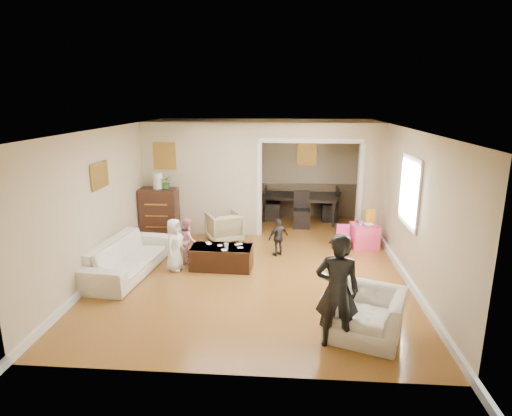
# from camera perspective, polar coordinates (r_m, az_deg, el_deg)

# --- Properties ---
(floor) EXTENTS (7.00, 7.00, 0.00)m
(floor) POSITION_cam_1_polar(r_m,az_deg,el_deg) (8.37, -0.10, -7.32)
(floor) COLOR #AB6D2C
(floor) RESTS_ON ground
(partition_left) EXTENTS (2.75, 0.18, 2.60)m
(partition_left) POSITION_cam_1_polar(r_m,az_deg,el_deg) (9.91, -7.27, 3.88)
(partition_left) COLOR #C2B48E
(partition_left) RESTS_ON ground
(partition_right) EXTENTS (0.55, 0.18, 2.60)m
(partition_right) POSITION_cam_1_polar(r_m,az_deg,el_deg) (9.89, 15.19, 3.46)
(partition_right) COLOR #C2B48E
(partition_right) RESTS_ON ground
(partition_header) EXTENTS (2.22, 0.18, 0.35)m
(partition_header) POSITION_cam_1_polar(r_m,az_deg,el_deg) (9.58, 7.42, 10.30)
(partition_header) COLOR #C2B48E
(partition_header) RESTS_ON partition_right
(window_pane) EXTENTS (0.03, 0.95, 1.10)m
(window_pane) POSITION_cam_1_polar(r_m,az_deg,el_deg) (7.80, 20.08, 2.07)
(window_pane) COLOR white
(window_pane) RESTS_ON ground
(framed_art_partition) EXTENTS (0.45, 0.03, 0.55)m
(framed_art_partition) POSITION_cam_1_polar(r_m,az_deg,el_deg) (9.93, -12.20, 6.90)
(framed_art_partition) COLOR brown
(framed_art_partition) RESTS_ON partition_left
(framed_art_sofa_wall) EXTENTS (0.03, 0.55, 0.40)m
(framed_art_sofa_wall) POSITION_cam_1_polar(r_m,az_deg,el_deg) (7.98, -20.32, 4.14)
(framed_art_sofa_wall) COLOR brown
(framed_art_alcove) EXTENTS (0.45, 0.03, 0.55)m
(framed_art_alcove) POSITION_cam_1_polar(r_m,az_deg,el_deg) (11.28, 6.87, 7.25)
(framed_art_alcove) COLOR brown
(sofa) EXTENTS (1.07, 2.23, 0.63)m
(sofa) POSITION_cam_1_polar(r_m,az_deg,el_deg) (8.12, -16.87, -6.31)
(sofa) COLOR silver
(sofa) RESTS_ON ground
(armchair_back) EXTENTS (0.95, 0.96, 0.65)m
(armchair_back) POSITION_cam_1_polar(r_m,az_deg,el_deg) (9.51, -4.32, -2.55)
(armchair_back) COLOR tan
(armchair_back) RESTS_ON ground
(armchair_front) EXTENTS (1.24, 1.17, 0.65)m
(armchair_front) POSITION_cam_1_polar(r_m,az_deg,el_deg) (6.02, 14.35, -13.61)
(armchair_front) COLOR silver
(armchair_front) RESTS_ON ground
(dresser) EXTENTS (0.83, 0.47, 1.15)m
(dresser) POSITION_cam_1_polar(r_m,az_deg,el_deg) (9.92, -12.85, -0.67)
(dresser) COLOR black
(dresser) RESTS_ON ground
(table_lamp) EXTENTS (0.22, 0.22, 0.36)m
(table_lamp) POSITION_cam_1_polar(r_m,az_deg,el_deg) (9.75, -13.10, 3.61)
(table_lamp) COLOR beige
(table_lamp) RESTS_ON dresser
(potted_plant) EXTENTS (0.27, 0.23, 0.30)m
(potted_plant) POSITION_cam_1_polar(r_m,az_deg,el_deg) (9.70, -11.96, 3.43)
(potted_plant) COLOR #3C7B37
(potted_plant) RESTS_ON dresser
(coffee_table) EXTENTS (1.16, 0.62, 0.43)m
(coffee_table) POSITION_cam_1_polar(r_m,az_deg,el_deg) (8.05, -4.65, -6.64)
(coffee_table) COLOR #351910
(coffee_table) RESTS_ON ground
(coffee_cup) EXTENTS (0.10, 0.10, 0.09)m
(coffee_cup) POSITION_cam_1_polar(r_m,az_deg,el_deg) (7.90, -4.03, -5.07)
(coffee_cup) COLOR silver
(coffee_cup) RESTS_ON coffee_table
(play_table) EXTENTS (0.60, 0.60, 0.51)m
(play_table) POSITION_cam_1_polar(r_m,az_deg,el_deg) (9.40, 14.36, -3.65)
(play_table) COLOR #FF437D
(play_table) RESTS_ON ground
(cereal_box) EXTENTS (0.21, 0.10, 0.30)m
(cereal_box) POSITION_cam_1_polar(r_m,az_deg,el_deg) (9.40, 15.13, -1.12)
(cereal_box) COLOR yellow
(cereal_box) RESTS_ON play_table
(cyan_cup) EXTENTS (0.08, 0.08, 0.08)m
(cyan_cup) POSITION_cam_1_polar(r_m,az_deg,el_deg) (9.25, 13.92, -2.01)
(cyan_cup) COLOR #28B4CB
(cyan_cup) RESTS_ON play_table
(toy_block) EXTENTS (0.10, 0.09, 0.05)m
(toy_block) POSITION_cam_1_polar(r_m,az_deg,el_deg) (9.41, 13.63, -1.80)
(toy_block) COLOR red
(toy_block) RESTS_ON play_table
(play_bowl) EXTENTS (0.23, 0.23, 0.05)m
(play_bowl) POSITION_cam_1_polar(r_m,az_deg,el_deg) (9.21, 14.90, -2.23)
(play_bowl) COLOR white
(play_bowl) RESTS_ON play_table
(dining_table) EXTENTS (2.14, 1.45, 0.69)m
(dining_table) POSITION_cam_1_polar(r_m,az_deg,el_deg) (11.15, 6.07, 0.09)
(dining_table) COLOR black
(dining_table) RESTS_ON ground
(adult_person) EXTENTS (0.58, 0.39, 1.53)m
(adult_person) POSITION_cam_1_polar(r_m,az_deg,el_deg) (5.53, 10.87, -10.95)
(adult_person) COLOR black
(adult_person) RESTS_ON ground
(child_kneel_a) EXTENTS (0.42, 0.54, 0.99)m
(child_kneel_a) POSITION_cam_1_polar(r_m,az_deg,el_deg) (7.99, -10.91, -4.88)
(child_kneel_a) COLOR white
(child_kneel_a) RESTS_ON ground
(child_kneel_b) EXTENTS (0.44, 0.50, 0.87)m
(child_kneel_b) POSITION_cam_1_polar(r_m,az_deg,el_deg) (8.38, -9.11, -4.28)
(child_kneel_b) COLOR pink
(child_kneel_b) RESTS_ON ground
(child_toddler) EXTENTS (0.48, 0.43, 0.79)m
(child_toddler) POSITION_cam_1_polar(r_m,az_deg,el_deg) (8.61, 3.03, -3.91)
(child_toddler) COLOR black
(child_toddler) RESTS_ON ground
(craft_papers) EXTENTS (0.76, 0.52, 0.00)m
(craft_papers) POSITION_cam_1_polar(r_m,az_deg,el_deg) (8.00, -4.13, -5.12)
(craft_papers) COLOR white
(craft_papers) RESTS_ON coffee_table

